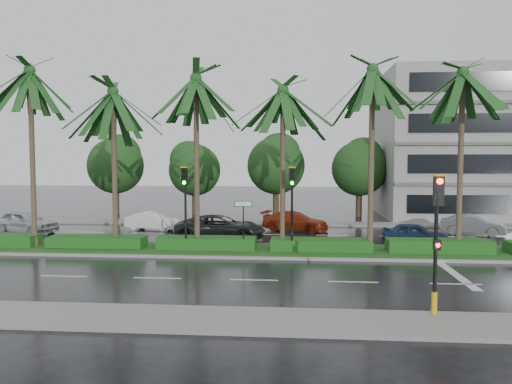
# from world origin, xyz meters

# --- Properties ---
(ground) EXTENTS (120.00, 120.00, 0.00)m
(ground) POSITION_xyz_m (0.00, 0.00, 0.00)
(ground) COLOR black
(ground) RESTS_ON ground
(near_sidewalk) EXTENTS (40.00, 2.40, 0.12)m
(near_sidewalk) POSITION_xyz_m (0.00, -10.20, 0.06)
(near_sidewalk) COLOR gray
(near_sidewalk) RESTS_ON ground
(far_sidewalk) EXTENTS (40.00, 2.00, 0.12)m
(far_sidewalk) POSITION_xyz_m (0.00, 12.00, 0.06)
(far_sidewalk) COLOR gray
(far_sidewalk) RESTS_ON ground
(median) EXTENTS (36.00, 4.00, 0.15)m
(median) POSITION_xyz_m (0.00, 1.00, 0.08)
(median) COLOR gray
(median) RESTS_ON ground
(hedge) EXTENTS (35.20, 1.40, 0.60)m
(hedge) POSITION_xyz_m (0.00, 1.00, 0.45)
(hedge) COLOR #154B16
(hedge) RESTS_ON median
(lane_markings) EXTENTS (34.00, 13.06, 0.01)m
(lane_markings) POSITION_xyz_m (3.04, -0.43, 0.01)
(lane_markings) COLOR silver
(lane_markings) RESTS_ON ground
(palm_row) EXTENTS (26.30, 4.20, 10.28)m
(palm_row) POSITION_xyz_m (-1.25, 1.02, 8.37)
(palm_row) COLOR #403024
(palm_row) RESTS_ON median
(signal_near) EXTENTS (0.34, 0.45, 4.36)m
(signal_near) POSITION_xyz_m (6.00, -9.39, 2.50)
(signal_near) COLOR black
(signal_near) RESTS_ON near_sidewalk
(signal_median_left) EXTENTS (0.34, 0.42, 4.36)m
(signal_median_left) POSITION_xyz_m (-4.00, 0.30, 3.00)
(signal_median_left) COLOR black
(signal_median_left) RESTS_ON median
(signal_median_right) EXTENTS (0.34, 0.42, 4.36)m
(signal_median_right) POSITION_xyz_m (1.50, 0.30, 3.00)
(signal_median_right) COLOR black
(signal_median_right) RESTS_ON median
(street_sign) EXTENTS (0.95, 0.09, 2.60)m
(street_sign) POSITION_xyz_m (-1.00, 0.48, 2.12)
(street_sign) COLOR black
(street_sign) RESTS_ON median
(bg_trees) EXTENTS (33.10, 5.33, 7.70)m
(bg_trees) POSITION_xyz_m (1.04, 17.59, 4.55)
(bg_trees) COLOR #3A2B1A
(bg_trees) RESTS_ON ground
(building) EXTENTS (16.00, 10.00, 12.00)m
(building) POSITION_xyz_m (17.00, 18.00, 6.00)
(building) COLOR gray
(building) RESTS_ON ground
(car_silver) EXTENTS (2.91, 4.79, 1.53)m
(car_silver) POSITION_xyz_m (-16.00, 6.24, 0.76)
(car_silver) COLOR #B7B8C0
(car_silver) RESTS_ON ground
(car_white) EXTENTS (1.91, 3.88, 1.22)m
(car_white) POSITION_xyz_m (-8.13, 8.48, 0.61)
(car_white) COLOR white
(car_white) RESTS_ON ground
(car_darkgrey) EXTENTS (2.61, 5.46, 1.50)m
(car_darkgrey) POSITION_xyz_m (-2.84, 4.71, 0.75)
(car_darkgrey) COLOR black
(car_darkgrey) RESTS_ON ground
(car_red) EXTENTS (3.04, 4.84, 1.31)m
(car_red) POSITION_xyz_m (1.66, 8.82, 0.65)
(car_red) COLOR maroon
(car_red) RESTS_ON ground
(car_blue) EXTENTS (2.23, 3.85, 1.23)m
(car_blue) POSITION_xyz_m (8.50, 4.01, 0.62)
(car_blue) COLOR #192D4D
(car_blue) RESTS_ON ground
(car_grey) EXTENTS (2.60, 4.16, 1.29)m
(car_grey) POSITION_xyz_m (13.07, 7.94, 0.65)
(car_grey) COLOR slate
(car_grey) RESTS_ON ground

